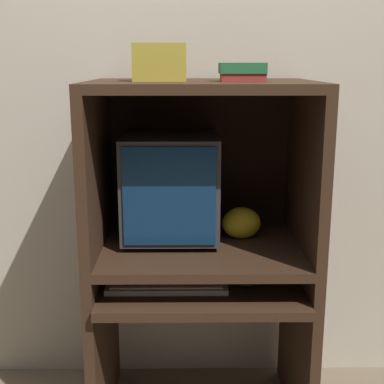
{
  "coord_description": "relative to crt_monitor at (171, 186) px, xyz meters",
  "views": [
    {
      "loc": [
        -0.06,
        -1.74,
        1.51
      ],
      "look_at": [
        -0.04,
        0.32,
        1.01
      ],
      "focal_mm": 50.0,
      "sensor_mm": 36.0,
      "label": 1
    }
  ],
  "objects": [
    {
      "name": "book_stack",
      "position": [
        0.27,
        -0.15,
        0.46
      ],
      "size": [
        0.17,
        0.14,
        0.07
      ],
      "color": "maroon",
      "rests_on": "hutch_upper"
    },
    {
      "name": "hutch_upper",
      "position": [
        0.12,
        -0.05,
        0.2
      ],
      "size": [
        0.87,
        0.65,
        0.65
      ],
      "color": "#382316",
      "rests_on": "desk_monitor_shelf"
    },
    {
      "name": "storage_box",
      "position": [
        -0.03,
        -0.11,
        0.5
      ],
      "size": [
        0.19,
        0.16,
        0.14
      ],
      "color": "gold",
      "rests_on": "hutch_upper"
    },
    {
      "name": "desk_monitor_shelf",
      "position": [
        0.12,
        -0.08,
        -0.26
      ],
      "size": [
        0.87,
        0.65,
        0.13
      ],
      "color": "#382316",
      "rests_on": "desk_base"
    },
    {
      "name": "crt_monitor",
      "position": [
        0.0,
        0.0,
        0.0
      ],
      "size": [
        0.39,
        0.4,
        0.44
      ],
      "color": "#333338",
      "rests_on": "desk_monitor_shelf"
    },
    {
      "name": "snack_bag",
      "position": [
        0.29,
        -0.0,
        -0.16
      ],
      "size": [
        0.16,
        0.12,
        0.13
      ],
      "color": "gold",
      "rests_on": "desk_monitor_shelf"
    },
    {
      "name": "keyboard",
      "position": [
        -0.01,
        -0.21,
        -0.34
      ],
      "size": [
        0.47,
        0.16,
        0.03
      ],
      "color": "beige",
      "rests_on": "desk_base"
    },
    {
      "name": "desk_base",
      "position": [
        0.12,
        -0.12,
        -0.6
      ],
      "size": [
        0.87,
        0.68,
        0.66
      ],
      "color": "#382316",
      "rests_on": "ground_plane"
    },
    {
      "name": "wall_back",
      "position": [
        0.12,
        0.3,
        0.29
      ],
      "size": [
        6.0,
        0.06,
        2.6
      ],
      "color": "beige",
      "rests_on": "ground_plane"
    },
    {
      "name": "mouse",
      "position": [
        0.3,
        -0.21,
        -0.34
      ],
      "size": [
        0.08,
        0.05,
        0.03
      ],
      "color": "black",
      "rests_on": "desk_base"
    }
  ]
}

